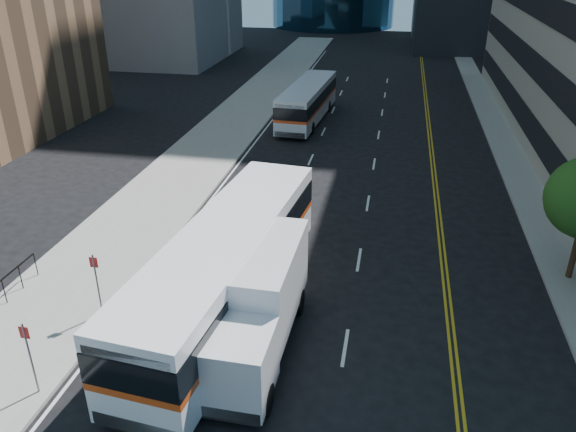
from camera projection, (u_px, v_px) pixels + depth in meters
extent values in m
plane|color=black|center=(323.00, 386.00, 17.39)|extent=(160.00, 160.00, 0.00)
cube|color=gray|center=(227.00, 129.00, 41.22)|extent=(5.00, 90.00, 0.15)
cube|color=gray|center=(505.00, 146.00, 37.88)|extent=(2.00, 90.00, 0.15)
cylinder|color=#332114|center=(574.00, 253.00, 22.36)|extent=(0.24, 0.24, 2.20)
cube|color=white|center=(228.00, 287.00, 20.63)|extent=(4.17, 13.42, 1.21)
cube|color=#C74212|center=(227.00, 270.00, 20.32)|extent=(4.19, 13.45, 0.24)
cube|color=black|center=(226.00, 256.00, 20.05)|extent=(4.19, 13.45, 0.99)
cube|color=white|center=(225.00, 235.00, 19.69)|extent=(4.17, 13.42, 0.55)
cylinder|color=black|center=(143.00, 358.00, 17.75)|extent=(0.44, 1.13, 1.10)
cylinder|color=black|center=(219.00, 375.00, 17.07)|extent=(0.44, 1.13, 1.10)
cylinder|color=black|center=(231.00, 248.00, 24.19)|extent=(0.44, 1.13, 1.10)
cylinder|color=black|center=(289.00, 256.00, 23.51)|extent=(0.44, 1.13, 1.10)
cube|color=silver|center=(307.00, 110.00, 43.14)|extent=(3.08, 11.00, 1.00)
cube|color=#F04516|center=(308.00, 103.00, 42.88)|extent=(3.10, 11.03, 0.20)
cube|color=black|center=(308.00, 96.00, 42.66)|extent=(3.10, 11.03, 0.82)
cube|color=silver|center=(308.00, 87.00, 42.37)|extent=(3.08, 11.00, 0.45)
cylinder|color=black|center=(283.00, 126.00, 40.71)|extent=(0.33, 0.92, 0.91)
cylinder|color=black|center=(312.00, 128.00, 40.22)|extent=(0.33, 0.92, 0.91)
cylinder|color=black|center=(303.00, 105.00, 46.06)|extent=(0.33, 0.92, 0.91)
cylinder|color=black|center=(328.00, 106.00, 45.58)|extent=(0.33, 0.92, 0.91)
cube|color=silver|center=(231.00, 363.00, 16.18)|extent=(2.44, 2.25, 2.11)
cube|color=black|center=(220.00, 375.00, 15.17)|extent=(2.21, 0.10, 1.10)
cube|color=silver|center=(261.00, 281.00, 19.01)|extent=(2.48, 4.85, 2.61)
cube|color=black|center=(253.00, 337.00, 18.69)|extent=(1.91, 6.65, 0.25)
cylinder|color=black|center=(195.00, 389.00, 16.63)|extent=(0.30, 0.97, 0.96)
cylinder|color=black|center=(266.00, 400.00, 16.23)|extent=(0.30, 0.97, 0.96)
cylinder|color=black|center=(242.00, 295.00, 21.04)|extent=(0.30, 0.97, 0.96)
cylinder|color=black|center=(299.00, 302.00, 20.64)|extent=(0.30, 0.97, 0.96)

